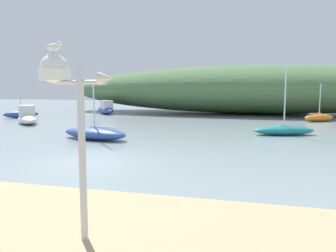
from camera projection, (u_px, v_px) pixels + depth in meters
ground_plane at (91, 163)px, 12.13m from camera, size 120.00×120.00×0.00m
distant_hill at (253, 90)px, 35.92m from camera, size 42.85×12.20×5.27m
mast_structure at (63, 88)px, 5.33m from camera, size 1.29×0.51×3.12m
seagull_on_radar at (54, 46)px, 5.29m from camera, size 0.28×0.17×0.21m
sailboat_inner_mooring at (21, 114)px, 30.59m from camera, size 2.96×2.78×3.26m
motorboat_mid_channel at (106, 109)px, 35.24m from camera, size 3.66×3.98×1.48m
sailboat_off_point at (95, 133)px, 17.67m from camera, size 4.29×2.42×4.62m
motorboat_west_reach at (27, 117)px, 25.60m from camera, size 3.84×3.96×1.42m
sailboat_far_left at (284, 130)px, 19.30m from camera, size 3.78×2.08×4.44m
sailboat_centre_water at (319, 118)px, 27.19m from camera, size 2.95×2.44×3.17m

